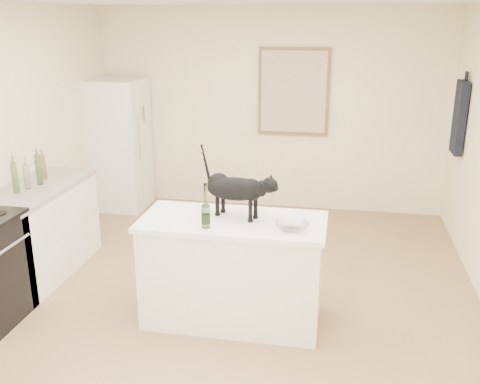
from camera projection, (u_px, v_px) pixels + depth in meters
name	position (u px, v px, depth m)	size (l,w,h in m)	color
floor	(227.00, 305.00, 4.81)	(5.50, 5.50, 0.00)	#9F7554
wall_back	(270.00, 110.00, 6.98)	(4.50, 4.50, 0.00)	#F4EDBC
wall_front	(56.00, 370.00, 1.84)	(4.50, 4.50, 0.00)	#F4EDBC
island_base	(233.00, 272.00, 4.47)	(1.44, 0.67, 0.86)	white
island_top	(233.00, 222.00, 4.33)	(1.50, 0.70, 0.04)	white
left_cabinets	(39.00, 232.00, 5.30)	(0.60, 1.40, 0.86)	white
left_countertop	(34.00, 189.00, 5.16)	(0.62, 1.44, 0.04)	gray
fridge	(119.00, 145.00, 7.09)	(0.68, 0.68, 1.70)	white
artwork_frame	(294.00, 92.00, 6.82)	(0.90, 0.03, 1.10)	brown
artwork_canvas	(293.00, 92.00, 6.80)	(0.82, 0.00, 1.02)	beige
hanging_garment	(459.00, 118.00, 5.91)	(0.08, 0.34, 0.80)	black
black_cat	(235.00, 192.00, 4.32)	(0.61, 0.18, 0.43)	black
wine_bottle	(206.00, 209.00, 4.11)	(0.07, 0.07, 0.31)	#345923
glass_bowl	(292.00, 226.00, 4.11)	(0.26, 0.26, 0.06)	silver
fridge_paper	(145.00, 113.00, 7.00)	(0.01, 0.16, 0.21)	silver
counter_bottle_cluster	(31.00, 173.00, 5.13)	(0.12, 0.51, 0.29)	#275D1F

